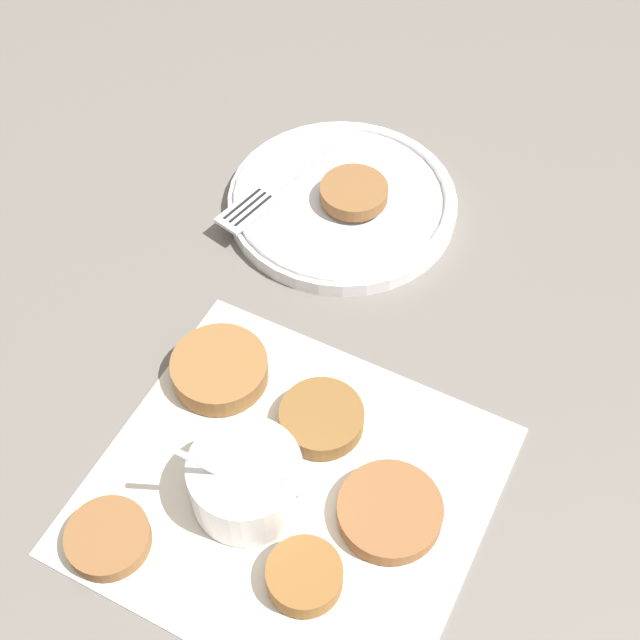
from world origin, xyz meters
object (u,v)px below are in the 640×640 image
at_px(fritter_on_plate, 354,192).
at_px(fork, 271,190).
at_px(serving_plate, 342,201).
at_px(sauce_bowl, 247,482).

xyz_separation_m(fritter_on_plate, fork, (-0.08, -0.02, -0.01)).
xyz_separation_m(serving_plate, fork, (-0.07, -0.03, 0.01)).
bearing_deg(fritter_on_plate, sauce_bowl, -82.82).
bearing_deg(fork, fritter_on_plate, 17.13).
bearing_deg(fork, sauce_bowl, -68.16).
xyz_separation_m(serving_plate, fritter_on_plate, (0.01, -0.00, 0.02)).
bearing_deg(sauce_bowl, fritter_on_plate, 97.18).
distance_m(sauce_bowl, fork, 0.32).
distance_m(sauce_bowl, fritter_on_plate, 0.32).
distance_m(sauce_bowl, serving_plate, 0.32).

